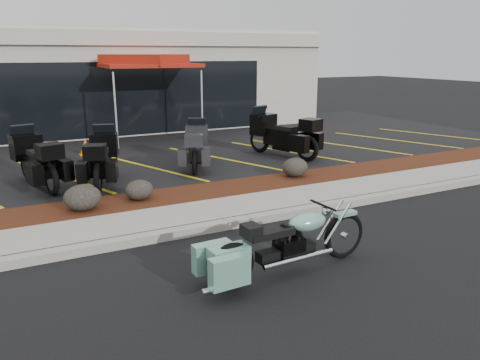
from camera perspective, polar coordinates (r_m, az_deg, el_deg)
ground at (r=7.82m, az=0.48°, el=-8.09°), size 90.00×90.00×0.00m
curb at (r=8.54m, az=-2.31°, el=-5.49°), size 24.00×0.25×0.15m
sidewalk at (r=9.14m, az=-4.14°, el=-4.10°), size 24.00×1.20×0.15m
mulch_bed at (r=10.21m, az=-6.75°, el=-2.06°), size 24.00×1.20×0.16m
upper_lot at (r=15.25m, az=-13.82°, el=3.35°), size 26.00×9.60×0.15m
dealership_building at (r=21.13m, az=-18.19°, el=11.53°), size 18.00×8.16×4.00m
boulder_left at (r=9.48m, az=-18.66°, el=-2.04°), size 0.71×0.59×0.50m
boulder_mid at (r=9.85m, az=-12.21°, el=-1.19°), size 0.59×0.49×0.42m
boulder_right at (r=11.52m, az=6.72°, el=1.56°), size 0.66×0.55×0.47m
hero_cruiser at (r=7.38m, az=12.57°, el=-5.82°), size 2.81×0.84×0.98m
touring_black_front at (r=12.21m, az=-24.71°, el=3.08°), size 1.40×2.44×1.34m
touring_black_mid at (r=12.00m, az=-16.11°, el=3.57°), size 1.47×2.36×1.29m
touring_grey at (r=13.09m, az=-5.25°, el=4.91°), size 1.61×2.26×1.23m
touring_black_rear at (r=14.25m, az=2.42°, el=6.21°), size 1.70×2.63×1.43m
traffic_cone at (r=14.74m, az=-18.31°, el=3.86°), size 0.38×0.38×0.47m
popup_canopy at (r=16.92m, az=-11.41°, el=13.89°), size 3.90×3.90×2.90m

